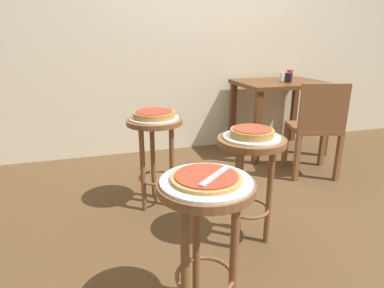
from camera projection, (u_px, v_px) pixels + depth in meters
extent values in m
plane|color=brown|center=(272.00, 213.00, 2.37)|extent=(6.00, 6.00, 0.00)
cube|color=beige|center=(201.00, 7.00, 3.41)|extent=(6.00, 0.10, 3.00)
cylinder|color=brown|center=(206.00, 187.00, 1.30)|extent=(0.39, 0.39, 0.03)
cylinder|color=brown|center=(196.00, 241.00, 1.51)|extent=(0.04, 0.04, 0.63)
cylinder|color=brown|center=(185.00, 272.00, 1.32)|extent=(0.04, 0.04, 0.63)
cylinder|color=brown|center=(234.00, 262.00, 1.37)|extent=(0.04, 0.04, 0.63)
torus|color=brown|center=(205.00, 276.00, 1.43)|extent=(0.26, 0.26, 0.02)
cylinder|color=white|center=(206.00, 181.00, 1.29)|extent=(0.37, 0.37, 0.01)
cylinder|color=tan|center=(206.00, 178.00, 1.29)|extent=(0.28, 0.28, 0.01)
cylinder|color=#B23823|center=(206.00, 176.00, 1.28)|extent=(0.25, 0.25, 0.01)
cylinder|color=brown|center=(252.00, 141.00, 1.87)|extent=(0.39, 0.39, 0.03)
cylinder|color=brown|center=(240.00, 185.00, 2.08)|extent=(0.04, 0.04, 0.63)
cylinder|color=brown|center=(237.00, 201.00, 1.88)|extent=(0.04, 0.04, 0.63)
cylinder|color=brown|center=(269.00, 196.00, 1.94)|extent=(0.04, 0.04, 0.63)
torus|color=brown|center=(248.00, 208.00, 2.00)|extent=(0.26, 0.26, 0.02)
cylinder|color=white|center=(252.00, 137.00, 1.86)|extent=(0.32, 0.32, 0.01)
cylinder|color=#B78442|center=(252.00, 133.00, 1.85)|extent=(0.25, 0.25, 0.04)
cylinder|color=#B23823|center=(252.00, 129.00, 1.84)|extent=(0.22, 0.22, 0.01)
cylinder|color=brown|center=(154.00, 121.00, 2.30)|extent=(0.39, 0.39, 0.03)
cylinder|color=brown|center=(153.00, 160.00, 2.51)|extent=(0.04, 0.04, 0.63)
cylinder|color=brown|center=(143.00, 170.00, 2.31)|extent=(0.04, 0.04, 0.63)
cylinder|color=brown|center=(172.00, 167.00, 2.37)|extent=(0.04, 0.04, 0.63)
torus|color=brown|center=(156.00, 177.00, 2.43)|extent=(0.26, 0.26, 0.02)
cylinder|color=silver|center=(154.00, 118.00, 2.29)|extent=(0.34, 0.34, 0.01)
cylinder|color=#B78442|center=(154.00, 115.00, 2.28)|extent=(0.29, 0.29, 0.04)
cylinder|color=red|center=(154.00, 111.00, 2.27)|extent=(0.26, 0.26, 0.01)
cube|color=#5B3319|center=(280.00, 83.00, 3.44)|extent=(0.90, 0.69, 0.04)
cube|color=#5B3319|center=(257.00, 129.00, 3.19)|extent=(0.06, 0.06, 0.72)
cube|color=#5B3319|center=(326.00, 123.00, 3.41)|extent=(0.06, 0.06, 0.72)
cube|color=#5B3319|center=(233.00, 115.00, 3.72)|extent=(0.06, 0.06, 0.72)
cube|color=#5B3319|center=(294.00, 111.00, 3.94)|extent=(0.06, 0.06, 0.72)
cylinder|color=black|center=(288.00, 78.00, 3.35)|extent=(0.07, 0.07, 0.10)
cylinder|color=red|center=(290.00, 75.00, 3.53)|extent=(0.07, 0.07, 0.11)
cylinder|color=white|center=(281.00, 77.00, 3.46)|extent=(0.04, 0.04, 0.08)
cube|color=brown|center=(313.00, 128.00, 2.95)|extent=(0.50, 0.50, 0.04)
cube|color=brown|center=(324.00, 108.00, 2.71)|extent=(0.39, 0.14, 0.40)
cube|color=brown|center=(322.00, 145.00, 3.19)|extent=(0.04, 0.04, 0.42)
cube|color=brown|center=(285.00, 145.00, 3.19)|extent=(0.04, 0.04, 0.42)
cube|color=brown|center=(338.00, 158.00, 2.85)|extent=(0.04, 0.04, 0.42)
cube|color=brown|center=(297.00, 158.00, 2.85)|extent=(0.04, 0.04, 0.42)
cube|color=silver|center=(215.00, 175.00, 1.27)|extent=(0.18, 0.16, 0.01)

